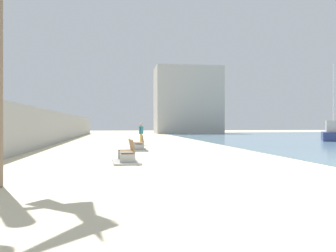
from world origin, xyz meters
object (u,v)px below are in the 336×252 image
Objects in this scene: bench_near at (127,157)px; boat_outer at (334,133)px; person_walking at (141,132)px; bench_far at (139,147)px.

bench_near is 0.29× the size of boat_outer.
person_walking is at bearing -171.32° from boat_outer.
bench_near is at bearing -97.23° from person_walking.
person_walking is at bearing 82.77° from bench_near.
bench_far is 0.28× the size of boat_outer.
bench_near is 6.32m from bench_far.
bench_near is at bearing -144.79° from boat_outer.
bench_near and bench_far have the same top height.
boat_outer reaches higher than bench_far.
bench_far is 21.09m from boat_outer.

